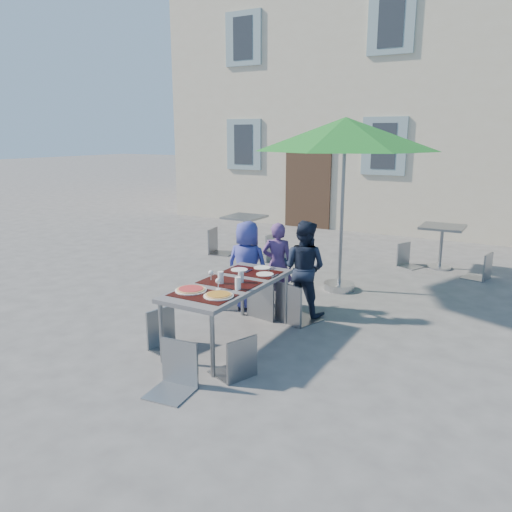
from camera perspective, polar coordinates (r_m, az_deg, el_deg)
The scene contains 23 objects.
ground at distance 6.51m, azimuth -4.91°, elevation -8.71°, with size 90.00×90.00×0.00m, color #4D4D50.
building at distance 16.96m, azimuth 18.88°, elevation 21.07°, with size 13.60×8.20×11.10m.
dining_table at distance 6.00m, azimuth -3.07°, elevation -3.58°, with size 0.80×1.85×0.76m.
pizza_near_left at distance 5.71m, azimuth -7.45°, elevation -3.83°, with size 0.36×0.36×0.03m.
pizza_near_right at distance 5.48m, azimuth -4.29°, elevation -4.48°, with size 0.33×0.33×0.03m.
glassware at distance 5.87m, azimuth -3.07°, elevation -2.62°, with size 0.54×0.42×0.15m.
place_settings at distance 6.48m, azimuth -0.04°, elevation -1.66°, with size 0.65×0.48×0.01m.
child_0 at distance 7.17m, azimuth -1.02°, elevation -1.09°, with size 0.63×0.41×1.29m, color #363C96.
child_1 at distance 7.29m, azimuth 2.46°, elevation -1.01°, with size 0.46×0.30×1.25m, color #5B3B79.
child_2 at distance 6.97m, azimuth 5.48°, elevation -1.38°, with size 0.65×0.38×1.34m, color #161E32.
chair_0 at distance 7.21m, azimuth -3.45°, elevation -2.26°, with size 0.50×0.50×0.86m.
chair_1 at distance 6.84m, azimuth 1.08°, elevation -2.14°, with size 0.53×0.53×1.03m.
chair_2 at distance 6.65m, azimuth 4.42°, elevation -2.49°, with size 0.60×0.60×1.06m.
chair_3 at distance 5.95m, azimuth -10.38°, elevation -5.68°, with size 0.48×0.48×0.90m.
chair_4 at distance 5.19m, azimuth -2.25°, elevation -8.68°, with size 0.50×0.50×0.87m.
chair_5 at distance 4.99m, azimuth -9.42°, elevation -9.33°, with size 0.45×0.46×0.93m.
patio_umbrella at distance 7.94m, azimuth 10.16°, elevation 13.45°, with size 2.87×2.87×2.74m.
cafe_table_0 at distance 10.53m, azimuth -1.32°, elevation 3.35°, with size 0.76×0.76×0.81m.
bg_chair_l_0 at distance 10.60m, azimuth -4.46°, elevation 3.48°, with size 0.53×0.52×1.02m.
bg_chair_r_0 at distance 9.99m, azimuth 1.42°, elevation 3.00°, with size 0.53×0.52×1.05m.
cafe_table_1 at distance 9.99m, azimuth 20.47°, elevation 1.94°, with size 0.76×0.76×0.82m.
bg_chair_l_1 at distance 9.98m, azimuth 17.01°, elevation 1.63°, with size 0.50×0.50×0.85m.
bg_chair_r_1 at distance 9.52m, azimuth 24.59°, elevation 0.64°, with size 0.48×0.48×0.91m.
Camera 1 is at (3.44, -4.94, 2.48)m, focal length 35.00 mm.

